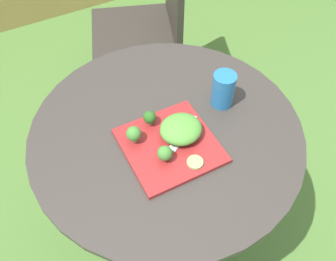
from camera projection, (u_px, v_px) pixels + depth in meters
name	position (u px, v px, depth m)	size (l,w,h in m)	color
ground_plane	(167.00, 230.00, 1.77)	(12.00, 12.00, 0.00)	#4C7533
patio_table	(166.00, 178.00, 1.42)	(0.86, 0.86, 0.73)	#38332D
patio_chair	(152.00, 16.00, 1.93)	(0.56, 0.56, 0.90)	#332D28
salad_plate	(170.00, 146.00, 1.16)	(0.27, 0.27, 0.01)	maroon
drinking_glass	(223.00, 91.00, 1.24)	(0.07, 0.07, 0.12)	#236BA8
fork	(181.00, 137.00, 1.17)	(0.14, 0.10, 0.00)	silver
lettuce_mound	(181.00, 129.00, 1.15)	(0.13, 0.12, 0.06)	#519338
broccoli_floret_0	(165.00, 153.00, 1.09)	(0.04, 0.04, 0.05)	#99B770
broccoli_floret_1	(134.00, 135.00, 1.13)	(0.05, 0.05, 0.06)	#99B770
broccoli_floret_2	(150.00, 117.00, 1.18)	(0.04, 0.04, 0.05)	#99B770
cucumber_slice_0	(195.00, 162.00, 1.11)	(0.05, 0.05, 0.01)	#8EB766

